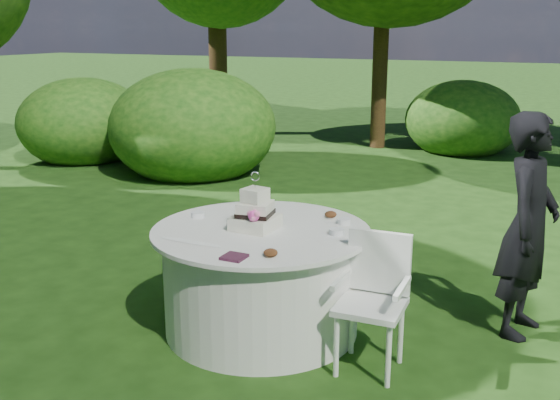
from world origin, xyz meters
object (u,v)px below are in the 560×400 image
object	(u,v)px
chair	(374,291)
guest	(529,226)
napkins	(234,257)
table	(261,279)
cake	(255,214)

from	to	relation	value
chair	guest	bearing A→B (deg)	48.75
napkins	table	world-z (taller)	napkins
guest	table	size ratio (longest dim) A/B	1.03
table	chair	size ratio (longest dim) A/B	1.76
cake	chair	distance (m)	1.01
guest	chair	distance (m)	1.28
guest	chair	xyz separation A→B (m)	(-0.82, -0.94, -0.29)
chair	table	bearing A→B (deg)	170.19
guest	table	world-z (taller)	guest
guest	table	xyz separation A→B (m)	(-1.72, -0.78, -0.42)
table	cake	distance (m)	0.50
napkins	chair	size ratio (longest dim) A/B	0.16
guest	cake	distance (m)	1.93
guest	cake	bearing A→B (deg)	123.84
napkins	chair	distance (m)	0.93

